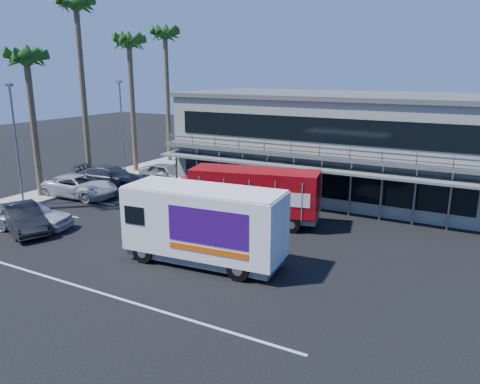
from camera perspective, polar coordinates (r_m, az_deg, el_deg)
The scene contains 16 objects.
ground at distance 24.67m, azimuth -6.57°, elevation -6.64°, with size 120.00×120.00×0.00m, color black.
building at distance 35.56m, azimuth 11.49°, elevation 5.84°, with size 22.40×12.00×7.30m.
curb_strip at distance 38.68m, azimuth -19.68°, elevation 0.57°, with size 3.00×32.00×0.16m, color #A5A399.
palm_c at distance 35.70m, azimuth -24.54°, elevation 13.85°, with size 2.80×2.80×10.75m.
palm_d at distance 39.34m, azimuth -19.27°, elevation 19.54°, with size 2.80×2.80×14.75m.
palm_e at distance 42.40m, azimuth -13.34°, elevation 16.50°, with size 2.80×2.80×12.25m.
palm_f at distance 46.93m, azimuth -9.09°, elevation 17.59°, with size 2.80×2.80×13.25m.
light_pole_near at distance 34.23m, azimuth -25.66°, elevation 5.80°, with size 0.50×0.25×8.09m.
light_pole_far at distance 40.79m, azimuth -14.20°, elevation 7.99°, with size 0.50×0.25×8.09m.
red_truck at distance 27.77m, azimuth 0.41°, elevation -0.19°, with size 10.01×4.35×3.29m.
white_van at distance 21.93m, azimuth -4.42°, elevation -3.90°, with size 7.74×3.25×3.68m.
parked_car_a at distance 29.51m, azimuth -24.20°, elevation -2.61°, with size 1.93×4.80×1.63m, color silver.
parked_car_b at distance 29.24m, azimuth -24.97°, elevation -2.89°, with size 1.69×4.84×1.59m, color black.
parked_car_c at distance 35.66m, azimuth -19.01°, elevation 0.69°, with size 2.69×5.84×1.62m, color silver.
parked_car_d at distance 37.80m, azimuth -15.46°, elevation 1.79°, with size 2.39×5.88×1.71m, color #282D36.
parked_car_e at distance 38.21m, azimuth -8.88°, elevation 2.24°, with size 1.95×4.84×1.65m, color gray.
Camera 1 is at (13.50, -18.62, 8.91)m, focal length 35.00 mm.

